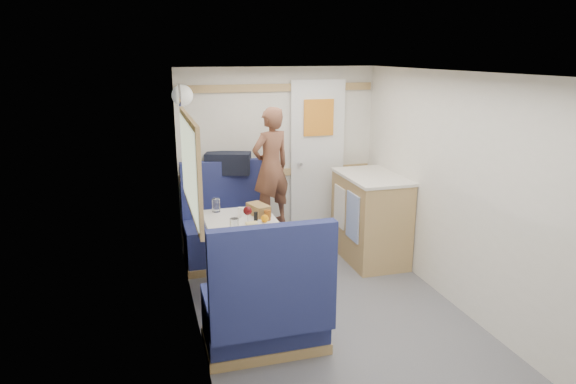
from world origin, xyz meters
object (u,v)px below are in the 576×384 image
object	(u,v)px
bench_near	(266,313)
cheese_block	(252,224)
dinette_table	(243,239)
salt_grinder	(240,213)
bench_far	(228,235)
tumbler_left	(234,226)
dome_light	(182,95)
orange_fruit	(265,218)
pepper_grinder	(256,217)
person	(271,167)
tumbler_mid	(216,205)
bread_loaf	(258,210)
galley_counter	(370,217)
duffel_bag	(228,163)
tray	(257,229)
wine_glass	(248,212)
beer_glass	(268,215)

from	to	relation	value
bench_near	cheese_block	size ratio (longest dim) A/B	11.06
dinette_table	salt_grinder	distance (m)	0.24
bench_far	tumbler_left	bearing A→B (deg)	-95.79
dome_light	tumbler_left	world-z (taller)	dome_light
bench_near	orange_fruit	world-z (taller)	bench_near
dome_light	pepper_grinder	bearing A→B (deg)	-60.17
person	tumbler_mid	bearing A→B (deg)	4.91
dinette_table	bread_loaf	bearing A→B (deg)	44.18
bench_near	salt_grinder	xyz separation A→B (m)	(0.01, 1.00, 0.47)
bench_far	dome_light	world-z (taller)	dome_light
cheese_block	bread_loaf	world-z (taller)	bread_loaf
galley_counter	tumbler_left	xyz separation A→B (m)	(-1.58, -0.79, 0.31)
orange_fruit	cheese_block	size ratio (longest dim) A/B	0.71
bench_far	cheese_block	world-z (taller)	bench_far
duffel_bag	pepper_grinder	distance (m)	1.17
duffel_bag	pepper_grinder	world-z (taller)	duffel_bag
bread_loaf	orange_fruit	bearing A→B (deg)	-91.20
dinette_table	tumbler_left	distance (m)	0.34
person	orange_fruit	distance (m)	0.87
dinette_table	tumbler_left	xyz separation A→B (m)	(-0.11, -0.24, 0.21)
tumbler_left	cheese_block	bearing A→B (deg)	23.97
tray	tumbler_mid	xyz separation A→B (m)	(-0.26, 0.60, 0.05)
tumbler_left	wine_glass	bearing A→B (deg)	46.58
person	wine_glass	world-z (taller)	person
dinette_table	bench_far	world-z (taller)	bench_far
orange_fruit	beer_glass	xyz separation A→B (m)	(0.05, 0.10, -0.01)
person	tumbler_left	distance (m)	1.10
bench_far	beer_glass	world-z (taller)	bench_far
galley_counter	person	distance (m)	1.20
orange_fruit	bread_loaf	world-z (taller)	bread_loaf
tray	tumbler_left	xyz separation A→B (m)	(-0.19, -0.01, 0.05)
bench_near	beer_glass	bearing A→B (deg)	75.51
bread_loaf	bench_far	bearing A→B (deg)	104.74
tray	bread_loaf	size ratio (longest dim) A/B	1.49
orange_fruit	cheese_block	bearing A→B (deg)	-152.26
tumbler_left	galley_counter	bearing A→B (deg)	26.46
cheese_block	tumbler_left	distance (m)	0.17
person	beer_glass	size ratio (longest dim) A/B	13.03
wine_glass	tumbler_mid	size ratio (longest dim) A/B	1.37
dome_light	salt_grinder	size ratio (longest dim) A/B	2.08
bench_near	tumbler_mid	size ratio (longest dim) A/B	8.58
tray	bread_loaf	world-z (taller)	bread_loaf
bench_near	tray	bearing A→B (deg)	82.73
dome_light	wine_glass	xyz separation A→B (m)	(0.42, -0.94, -0.91)
pepper_grinder	bread_loaf	size ratio (longest dim) A/B	0.39
tray	cheese_block	bearing A→B (deg)	121.87
duffel_bag	tumbler_left	size ratio (longest dim) A/B	3.89
person	cheese_block	size ratio (longest dim) A/B	12.50
bench_far	wine_glass	distance (m)	1.10
person	tumbler_left	size ratio (longest dim) A/B	9.87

